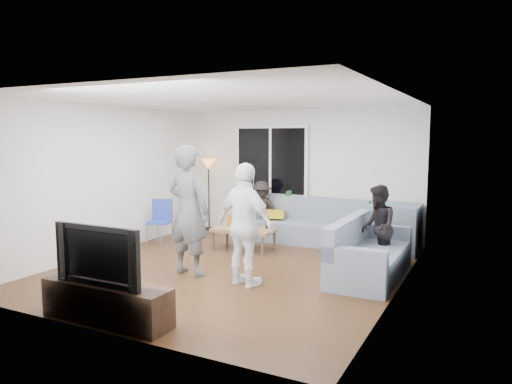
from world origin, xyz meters
The scene contains 32 objects.
floor centered at (0.00, 0.00, -0.02)m, with size 5.00×5.50×0.04m, color #56351C.
ceiling centered at (0.00, 0.00, 2.62)m, with size 5.00×5.50×0.04m, color white.
wall_back centered at (0.00, 2.77, 1.30)m, with size 5.00×0.04×2.60m, color silver.
wall_front centered at (0.00, -2.77, 1.30)m, with size 5.00×0.04×2.60m, color silver.
wall_left centered at (-2.52, 0.00, 1.30)m, with size 0.04×5.50×2.60m, color silver.
wall_right centered at (2.52, 0.00, 1.30)m, with size 0.04×5.50×2.60m, color silver.
window_frame centered at (-0.60, 2.69, 1.55)m, with size 1.62×0.06×1.47m, color white.
window_glass centered at (-0.60, 2.65, 1.55)m, with size 1.50×0.02×1.35m, color black.
window_mullion centered at (-0.60, 2.64, 1.55)m, with size 0.05×0.03×1.35m, color white.
radiator centered at (-0.60, 2.65, 0.31)m, with size 1.30×0.12×0.62m, color silver.
potted_plant centered at (-0.19, 2.62, 0.79)m, with size 0.19×0.15×0.35m, color #29662D.
vase centered at (-0.78, 2.62, 0.70)m, with size 0.15×0.15×0.15m, color white.
sofa_back_section centered at (0.35, 2.27, 0.42)m, with size 2.30×0.85×0.85m, color slate, non-canonical shape.
sofa_right_section centered at (2.02, 0.55, 0.42)m, with size 0.85×2.00×0.85m, color slate, non-canonical shape.
sofa_corner centered at (2.03, 2.27, 0.42)m, with size 0.85×0.85×0.85m, color slate.
cushion_yellow centered at (-0.31, 2.25, 0.51)m, with size 0.38×0.32×0.14m, color gold.
cushion_red centered at (-0.39, 2.33, 0.51)m, with size 0.36×0.30×0.13m, color maroon.
coffee_table centered at (-0.43, 1.16, 0.20)m, with size 1.10×0.60×0.40m, color #A3754F.
pitcher centered at (-0.46, 1.12, 0.49)m, with size 0.17×0.17×0.17m, color maroon.
side_chair centered at (-2.05, 0.78, 0.43)m, with size 0.40×0.40×0.86m, color #273DAA, non-canonical shape.
floor_lamp centered at (-2.05, 2.53, 0.78)m, with size 0.32×0.32×1.56m, color orange, non-canonical shape.
player_left centered at (-0.43, -0.56, 0.97)m, with size 0.71×0.46×1.94m, color #4A4B4F.
player_right centered at (0.58, -0.66, 0.85)m, with size 1.00×0.42×1.70m, color white.
spectator_right centered at (2.02, 0.96, 0.66)m, with size 0.64×0.50×1.32m, color black.
spectator_back centered at (-0.63, 2.30, 0.58)m, with size 0.75×0.43×1.15m, color black.
tv_console centered at (-0.20, -2.50, 0.22)m, with size 1.60×0.40×0.44m, color #37251B.
television centered at (-0.20, -2.50, 0.78)m, with size 1.16×0.15×0.67m, color black.
bottle_d centered at (-0.20, 1.05, 0.54)m, with size 0.07×0.07×0.27m, color #FA4A16.
bottle_b centered at (-0.59, 1.07, 0.50)m, with size 0.08×0.08×0.20m, color #2F8718.
bottle_a centered at (-0.77, 1.22, 0.51)m, with size 0.07×0.07×0.21m, color #C36F0B.
bottle_e centered at (-0.04, 1.32, 0.51)m, with size 0.07×0.07×0.22m, color black.
bottle_c centered at (-0.34, 1.30, 0.49)m, with size 0.07×0.07×0.18m, color black.
Camera 1 is at (3.60, -6.31, 2.06)m, focal length 33.35 mm.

